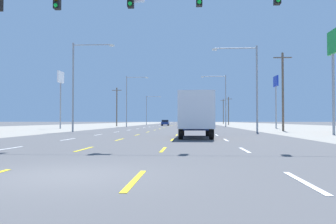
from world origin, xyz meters
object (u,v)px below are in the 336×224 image
(hatchback_far_right_far, at_px, (201,122))
(streetlight_right_row_0, at_px, (252,81))
(pole_sign_right_row_0, at_px, (333,56))
(streetlight_left_row_0, at_px, (77,80))
(pole_sign_right_row_1, at_px, (276,88))
(box_truck_inner_right_nearest, at_px, (195,113))
(streetlight_right_row_1, at_px, (223,97))
(streetlight_left_row_1, at_px, (129,97))
(streetlight_left_row_2, at_px, (148,108))
(pole_sign_left_row_1, at_px, (61,85))
(streetlight_right_row_2, at_px, (213,108))
(sedan_inner_left_mid, at_px, (165,123))
(sedan_inner_right_midfar, at_px, (191,122))
(hatchback_inner_right_near, at_px, (193,124))

(hatchback_far_right_far, relative_size, streetlight_right_row_0, 0.41)
(pole_sign_right_row_0, bearing_deg, streetlight_left_row_0, 165.37)
(pole_sign_right_row_0, height_order, pole_sign_right_row_1, pole_sign_right_row_0)
(box_truck_inner_right_nearest, xyz_separation_m, streetlight_right_row_0, (6.27, 11.87, 3.72))
(streetlight_left_row_0, xyz_separation_m, streetlight_right_row_0, (19.24, 0.00, -0.30))
(streetlight_right_row_1, bearing_deg, streetlight_right_row_0, -90.04)
(streetlight_left_row_1, distance_m, streetlight_left_row_2, 31.79)
(streetlight_left_row_1, bearing_deg, pole_sign_right_row_1, -23.99)
(streetlight_right_row_1, bearing_deg, pole_sign_right_row_0, -81.36)
(pole_sign_left_row_1, xyz_separation_m, streetlight_right_row_0, (27.23, -15.36, -1.47))
(pole_sign_left_row_1, height_order, streetlight_left_row_2, pole_sign_left_row_1)
(box_truck_inner_right_nearest, distance_m, pole_sign_right_row_1, 34.93)
(streetlight_right_row_1, xyz_separation_m, streetlight_right_row_2, (0.20, 31.78, -1.15))
(pole_sign_left_row_1, height_order, streetlight_left_row_0, streetlight_left_row_0)
(sedan_inner_left_mid, relative_size, streetlight_right_row_2, 0.52)
(sedan_inner_right_midfar, distance_m, pole_sign_right_row_0, 83.77)
(sedan_inner_left_mid, relative_size, pole_sign_left_row_1, 0.49)
(sedan_inner_left_mid, bearing_deg, pole_sign_right_row_0, -71.02)
(sedan_inner_left_mid, distance_m, streetlight_left_row_2, 17.38)
(sedan_inner_left_mid, height_order, streetlight_left_row_0, streetlight_left_row_0)
(streetlight_right_row_0, distance_m, streetlight_right_row_2, 63.55)
(hatchback_far_right_far, xyz_separation_m, pole_sign_right_row_0, (8.40, -91.57, 6.12))
(streetlight_left_row_0, bearing_deg, hatchback_inner_right_near, 53.61)
(hatchback_far_right_far, height_order, pole_sign_right_row_0, pole_sign_right_row_0)
(hatchback_inner_right_near, relative_size, sedan_inner_right_midfar, 0.87)
(hatchback_far_right_far, xyz_separation_m, pole_sign_right_row_1, (10.09, -65.18, 5.96))
(hatchback_inner_right_near, height_order, streetlight_left_row_0, streetlight_left_row_0)
(streetlight_right_row_1, bearing_deg, streetlight_right_row_2, 89.64)
(hatchback_inner_right_near, xyz_separation_m, streetlight_right_row_1, (6.15, 13.99, 5.37))
(sedan_inner_right_midfar, height_order, streetlight_left_row_2, streetlight_left_row_2)
(pole_sign_right_row_1, xyz_separation_m, streetlight_left_row_1, (-26.82, 11.94, -0.67))
(box_truck_inner_right_nearest, height_order, hatchback_far_right_far, box_truck_inner_right_nearest)
(pole_sign_right_row_0, height_order, streetlight_left_row_0, streetlight_left_row_0)
(streetlight_left_row_1, distance_m, streetlight_right_row_1, 19.31)
(streetlight_left_row_0, xyz_separation_m, streetlight_right_row_1, (19.26, 31.78, 0.30))
(pole_sign_left_row_1, height_order, streetlight_left_row_1, streetlight_left_row_1)
(hatchback_far_right_far, distance_m, streetlight_right_row_0, 85.19)
(box_truck_inner_right_nearest, relative_size, streetlight_right_row_2, 0.83)
(streetlight_left_row_0, height_order, streetlight_right_row_0, streetlight_left_row_0)
(box_truck_inner_right_nearest, xyz_separation_m, hatchback_far_right_far, (3.72, 96.89, -1.05))
(streetlight_left_row_1, bearing_deg, pole_sign_left_row_1, -115.83)
(sedan_inner_right_midfar, distance_m, streetlight_left_row_0, 77.41)
(box_truck_inner_right_nearest, bearing_deg, streetlight_left_row_2, 99.76)
(hatchback_far_right_far, relative_size, streetlight_right_row_1, 0.37)
(pole_sign_right_row_1, height_order, streetlight_right_row_2, streetlight_right_row_2)
(hatchback_far_right_far, bearing_deg, pole_sign_left_row_1, -109.51)
(sedan_inner_left_mid, relative_size, pole_sign_right_row_0, 0.49)
(sedan_inner_right_midfar, xyz_separation_m, pole_sign_right_row_0, (12.02, -82.68, 6.15))
(streetlight_left_row_2, bearing_deg, streetlight_left_row_0, -90.00)
(hatchback_far_right_far, relative_size, streetlight_left_row_2, 0.45)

